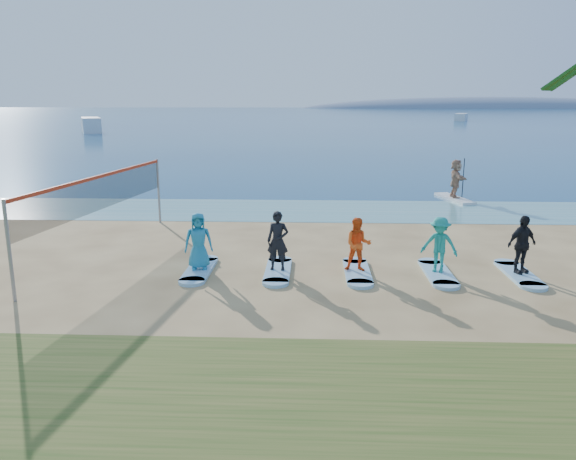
{
  "coord_description": "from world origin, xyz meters",
  "views": [
    {
      "loc": [
        -0.63,
        -13.59,
        4.76
      ],
      "look_at": [
        -1.32,
        2.0,
        1.1
      ],
      "focal_mm": 35.0,
      "sensor_mm": 36.0,
      "label": 1
    }
  ],
  "objects_px": {
    "student_0": "(198,241)",
    "student_3": "(439,245)",
    "surfboard_4": "(519,274)",
    "paddleboarder": "(456,178)",
    "student_1": "(278,241)",
    "surfboard_2": "(357,272)",
    "student_4": "(522,244)",
    "surfboard_1": "(278,271)",
    "paddleboard": "(454,198)",
    "volleyball_net": "(101,193)",
    "surfboard_0": "(200,270)",
    "surfboard_3": "(438,273)",
    "boat_offshore_b": "(461,121)",
    "student_2": "(358,244)",
    "boat_offshore_a": "(91,132)"
  },
  "relations": [
    {
      "from": "student_2",
      "to": "student_3",
      "type": "relative_size",
      "value": 0.97
    },
    {
      "from": "student_0",
      "to": "student_1",
      "type": "height_order",
      "value": "student_1"
    },
    {
      "from": "student_0",
      "to": "student_3",
      "type": "xyz_separation_m",
      "value": [
        6.67,
        0.0,
        -0.03
      ]
    },
    {
      "from": "boat_offshore_b",
      "to": "surfboard_3",
      "type": "height_order",
      "value": "boat_offshore_b"
    },
    {
      "from": "student_3",
      "to": "volleyball_net",
      "type": "bearing_deg",
      "value": -169.19
    },
    {
      "from": "boat_offshore_b",
      "to": "student_4",
      "type": "relative_size",
      "value": 4.25
    },
    {
      "from": "boat_offshore_b",
      "to": "student_3",
      "type": "height_order",
      "value": "student_3"
    },
    {
      "from": "volleyball_net",
      "to": "boat_offshore_a",
      "type": "bearing_deg",
      "value": 111.74
    },
    {
      "from": "surfboard_0",
      "to": "volleyball_net",
      "type": "bearing_deg",
      "value": 150.86
    },
    {
      "from": "boat_offshore_a",
      "to": "boat_offshore_b",
      "type": "height_order",
      "value": "boat_offshore_a"
    },
    {
      "from": "paddleboard",
      "to": "boat_offshore_b",
      "type": "xyz_separation_m",
      "value": [
        26.08,
        101.82,
        -0.06
      ]
    },
    {
      "from": "surfboard_4",
      "to": "paddleboarder",
      "type": "bearing_deg",
      "value": 84.54
    },
    {
      "from": "student_2",
      "to": "surfboard_4",
      "type": "xyz_separation_m",
      "value": [
        4.44,
        0.0,
        -0.79
      ]
    },
    {
      "from": "paddleboarder",
      "to": "student_2",
      "type": "relative_size",
      "value": 1.22
    },
    {
      "from": "surfboard_1",
      "to": "paddleboard",
      "type": "bearing_deg",
      "value": 56.98
    },
    {
      "from": "surfboard_1",
      "to": "surfboard_3",
      "type": "distance_m",
      "value": 4.44
    },
    {
      "from": "surfboard_1",
      "to": "student_4",
      "type": "height_order",
      "value": "student_4"
    },
    {
      "from": "surfboard_0",
      "to": "student_1",
      "type": "xyz_separation_m",
      "value": [
        2.22,
        0.0,
        0.87
      ]
    },
    {
      "from": "volleyball_net",
      "to": "student_3",
      "type": "height_order",
      "value": "volleyball_net"
    },
    {
      "from": "surfboard_2",
      "to": "student_4",
      "type": "height_order",
      "value": "student_4"
    },
    {
      "from": "surfboard_0",
      "to": "surfboard_4",
      "type": "distance_m",
      "value": 8.89
    },
    {
      "from": "surfboard_1",
      "to": "student_2",
      "type": "height_order",
      "value": "student_2"
    },
    {
      "from": "paddleboarder",
      "to": "surfboard_1",
      "type": "relative_size",
      "value": 0.83
    },
    {
      "from": "boat_offshore_b",
      "to": "surfboard_2",
      "type": "relative_size",
      "value": 3.1
    },
    {
      "from": "student_4",
      "to": "surfboard_1",
      "type": "bearing_deg",
      "value": 155.15
    },
    {
      "from": "boat_offshore_a",
      "to": "student_3",
      "type": "distance_m",
      "value": 75.6
    },
    {
      "from": "surfboard_2",
      "to": "student_4",
      "type": "bearing_deg",
      "value": 0.0
    },
    {
      "from": "paddleboard",
      "to": "surfboard_1",
      "type": "relative_size",
      "value": 1.36
    },
    {
      "from": "surfboard_2",
      "to": "student_2",
      "type": "distance_m",
      "value": 0.79
    },
    {
      "from": "surfboard_4",
      "to": "surfboard_3",
      "type": "bearing_deg",
      "value": 180.0
    },
    {
      "from": "boat_offshore_b",
      "to": "student_1",
      "type": "distance_m",
      "value": 118.79
    },
    {
      "from": "surfboard_3",
      "to": "student_3",
      "type": "bearing_deg",
      "value": 0.0
    },
    {
      "from": "paddleboarder",
      "to": "student_2",
      "type": "bearing_deg",
      "value": 151.28
    },
    {
      "from": "surfboard_2",
      "to": "surfboard_4",
      "type": "bearing_deg",
      "value": 0.0
    },
    {
      "from": "paddleboard",
      "to": "student_3",
      "type": "xyz_separation_m",
      "value": [
        -3.37,
        -12.03,
        0.8
      ]
    },
    {
      "from": "paddleboarder",
      "to": "student_1",
      "type": "height_order",
      "value": "paddleboarder"
    },
    {
      "from": "student_0",
      "to": "student_3",
      "type": "relative_size",
      "value": 1.04
    },
    {
      "from": "surfboard_3",
      "to": "student_3",
      "type": "distance_m",
      "value": 0.81
    },
    {
      "from": "student_0",
      "to": "paddleboarder",
      "type": "bearing_deg",
      "value": 37.9
    },
    {
      "from": "paddleboard",
      "to": "student_0",
      "type": "xyz_separation_m",
      "value": [
        -10.04,
        -12.03,
        0.83
      ]
    },
    {
      "from": "student_3",
      "to": "surfboard_4",
      "type": "xyz_separation_m",
      "value": [
        2.22,
        0.0,
        -0.81
      ]
    },
    {
      "from": "volleyball_net",
      "to": "surfboard_0",
      "type": "xyz_separation_m",
      "value": [
        3.41,
        -1.9,
        -1.86
      ]
    },
    {
      "from": "surfboard_3",
      "to": "boat_offshore_b",
      "type": "bearing_deg",
      "value": 75.5
    },
    {
      "from": "surfboard_0",
      "to": "student_1",
      "type": "bearing_deg",
      "value": 0.0
    },
    {
      "from": "student_4",
      "to": "surfboard_3",
      "type": "bearing_deg",
      "value": 155.15
    },
    {
      "from": "student_0",
      "to": "surfboard_4",
      "type": "relative_size",
      "value": 0.73
    },
    {
      "from": "volleyball_net",
      "to": "surfboard_0",
      "type": "relative_size",
      "value": 4.1
    },
    {
      "from": "paddleboard",
      "to": "student_2",
      "type": "distance_m",
      "value": 13.29
    },
    {
      "from": "paddleboarder",
      "to": "student_2",
      "type": "xyz_separation_m",
      "value": [
        -5.59,
        -12.03,
        -0.19
      ]
    },
    {
      "from": "boat_offshore_b",
      "to": "student_3",
      "type": "xyz_separation_m",
      "value": [
        -29.45,
        -113.85,
        0.86
      ]
    }
  ]
}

